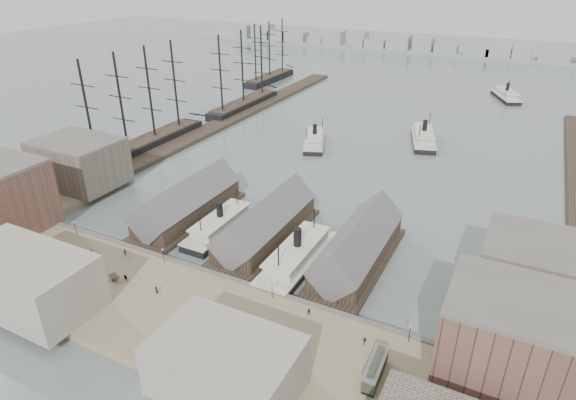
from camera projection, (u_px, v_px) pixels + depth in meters
The scene contains 39 objects.
ground at pixel (232, 271), 117.47m from camera, with size 900.00×900.00×0.00m, color slate.
quay at pixel (180, 316), 101.08m from camera, with size 180.00×30.00×2.00m, color #817357.
seawall at pixel (220, 278), 112.81m from camera, with size 180.00×1.20×2.30m, color #59544C.
west_wharf at pixel (226, 121), 224.47m from camera, with size 10.00×220.00×1.60m, color #2D231C.
ferry_shed_west at pixel (188, 204), 139.42m from camera, with size 14.00×42.00×12.60m.
ferry_shed_center at pixel (266, 224), 128.85m from camera, with size 14.00×42.00×12.60m.
ferry_shed_east at pixel (358, 248), 118.28m from camera, with size 14.00×42.00×12.60m.
warehouse_west_back at pixel (80, 163), 156.26m from camera, with size 26.00×20.00×14.00m, color #60564C.
warehouse_east_front at pixel (539, 359), 75.93m from camera, with size 30.00×18.00×19.00m, color brown.
warehouse_east_back at pixel (553, 282), 97.54m from camera, with size 28.00×20.00×15.00m, color #60564C.
street_bldg_center at pixel (226, 365), 80.70m from camera, with size 24.00×16.00×10.00m, color gray.
street_bldg_west at pixel (26, 280), 100.59m from camera, with size 30.00×16.00×12.00m, color gray.
lamp_post_far_w at pixel (75, 225), 128.08m from camera, with size 0.44×0.44×3.92m.
lamp_post_near_w at pixel (163, 253), 115.88m from camera, with size 0.44×0.44×3.92m.
lamp_post_near_e at pixel (272, 288), 103.69m from camera, with size 0.44×0.44×3.92m.
lamp_post_far_e at pixel (410, 331), 91.49m from camera, with size 0.44×0.44×3.92m.
far_shore at pixel (459, 50), 382.91m from camera, with size 500.00×40.00×15.72m.
ferry_docked_west at pixel (221, 225), 133.22m from camera, with size 8.22×27.39×9.78m.
ferry_docked_east at pixel (297, 256), 118.66m from camera, with size 9.16×30.54×10.91m.
ferry_open_near at pixel (315, 140), 196.59m from camera, with size 16.49×27.00×9.26m.
ferry_open_mid at pixel (423, 137), 198.83m from camera, with size 16.54×30.14×10.31m.
ferry_open_far at pixel (506, 95), 261.22m from camera, with size 18.13×27.86×9.60m.
sailing_ship_near at pixel (142, 144), 190.18m from camera, with size 9.60×66.11×39.45m.
sailing_ship_mid at pixel (244, 103), 244.62m from camera, with size 9.35×54.05×38.46m.
sailing_ship_far at pixel (270, 77), 300.47m from camera, with size 8.71×48.38×35.80m.
tram at pixel (375, 370), 84.06m from camera, with size 2.87×9.82×3.46m.
horse_cart_left at pixel (87, 252), 119.80m from camera, with size 4.81×2.68×1.57m.
horse_cart_center at pixel (121, 277), 110.30m from camera, with size 4.91×2.84×1.55m.
horse_cart_right at pixel (257, 332), 94.10m from camera, with size 4.86×2.75×1.67m.
pedestrian_0 at pixel (53, 243), 123.63m from camera, with size 0.63×0.46×1.73m, color black.
pedestrian_1 at pixel (42, 255), 118.68m from camera, with size 0.84×0.66×1.74m, color black.
pedestrian_2 at pixel (125, 252), 119.57m from camera, with size 1.15×0.66×1.78m, color black.
pedestrian_3 at pixel (91, 287), 106.91m from camera, with size 1.05×0.44×1.79m, color black.
pedestrian_4 at pixel (156, 290), 106.07m from camera, with size 0.81×0.53×1.66m, color black.
pedestrian_5 at pixel (174, 320), 97.11m from camera, with size 0.58×0.42×1.59m, color black.
pedestrian_6 at pixel (309, 312), 99.44m from camera, with size 0.76×0.59×1.57m, color black.
pedestrian_7 at pixel (306, 379), 83.28m from camera, with size 1.16×0.67×1.80m, color black.
pedestrian_8 at pixel (365, 341), 91.81m from camera, with size 0.96×0.40×1.63m, color black.
pedestrian_10 at pixel (74, 264), 114.87m from camera, with size 0.62×0.45×1.70m, color black.
Camera 1 is at (56.40, -80.56, 67.92)m, focal length 30.00 mm.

